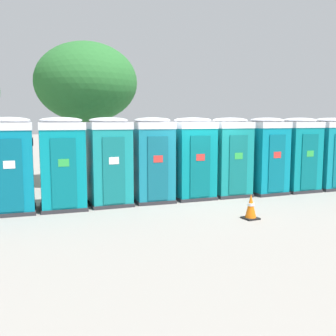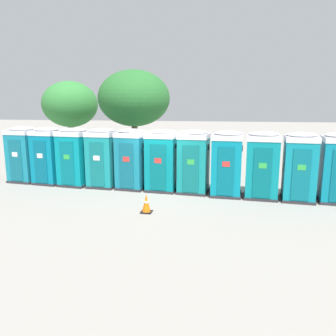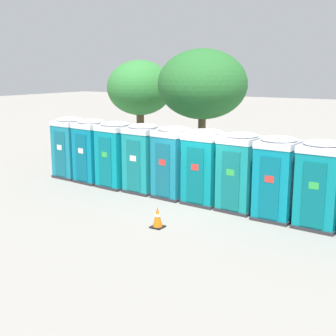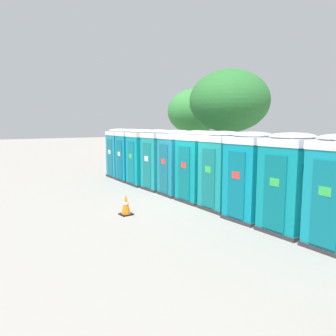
{
  "view_description": "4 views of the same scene",
  "coord_description": "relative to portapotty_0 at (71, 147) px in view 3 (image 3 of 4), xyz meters",
  "views": [
    {
      "loc": [
        -5.91,
        -10.77,
        2.46
      ],
      "look_at": [
        -0.84,
        -0.01,
        1.0
      ],
      "focal_mm": 42.0,
      "sensor_mm": 36.0,
      "label": 1
    },
    {
      "loc": [
        2.58,
        -13.06,
        3.49
      ],
      "look_at": [
        0.26,
        -0.1,
        0.96
      ],
      "focal_mm": 35.0,
      "sensor_mm": 36.0,
      "label": 2
    },
    {
      "loc": [
        7.16,
        -13.66,
        4.47
      ],
      "look_at": [
        -1.51,
        0.05,
        1.04
      ],
      "focal_mm": 50.0,
      "sensor_mm": 36.0,
      "label": 3
    },
    {
      "loc": [
        8.6,
        -7.79,
        2.72
      ],
      "look_at": [
        -1.89,
        0.08,
        1.0
      ],
      "focal_mm": 35.0,
      "sensor_mm": 36.0,
      "label": 4
    }
  ],
  "objects": [
    {
      "name": "street_tree_0",
      "position": [
        -0.28,
        5.4,
        2.24
      ],
      "size": [
        3.33,
        3.33,
        4.94
      ],
      "color": "brown",
      "rests_on": "ground"
    },
    {
      "name": "portapotty_6",
      "position": [
        7.91,
        -0.6,
        0.0
      ],
      "size": [
        1.3,
        1.3,
        2.54
      ],
      "color": "#2D2D33",
      "rests_on": "ground"
    },
    {
      "name": "portapotty_8",
      "position": [
        10.54,
        -0.92,
        -0.0
      ],
      "size": [
        1.31,
        1.28,
        2.54
      ],
      "color": "#2D2D33",
      "rests_on": "ground"
    },
    {
      "name": "ground_plane",
      "position": [
        6.6,
        -0.47,
        -1.28
      ],
      "size": [
        120.0,
        120.0,
        0.0
      ],
      "primitive_type": "plane",
      "color": "gray"
    },
    {
      "name": "portapotty_2",
      "position": [
        2.63,
        -0.29,
        -0.0
      ],
      "size": [
        1.36,
        1.33,
        2.54
      ],
      "color": "#2D2D33",
      "rests_on": "ground"
    },
    {
      "name": "traffic_cone",
      "position": [
        6.64,
        -3.45,
        -0.97
      ],
      "size": [
        0.36,
        0.36,
        0.64
      ],
      "color": "black",
      "rests_on": "ground"
    },
    {
      "name": "portapotty_3",
      "position": [
        3.95,
        -0.32,
        0.0
      ],
      "size": [
        1.26,
        1.28,
        2.54
      ],
      "color": "#2D2D33",
      "rests_on": "ground"
    },
    {
      "name": "portapotty_0",
      "position": [
        0.0,
        0.0,
        0.0
      ],
      "size": [
        1.33,
        1.31,
        2.54
      ],
      "color": "#2D2D33",
      "rests_on": "ground"
    },
    {
      "name": "street_tree_1",
      "position": [
        4.29,
        3.57,
        2.55
      ],
      "size": [
        3.79,
        3.79,
        5.33
      ],
      "color": "brown",
      "rests_on": "ground"
    },
    {
      "name": "portapotty_1",
      "position": [
        1.31,
        -0.15,
        0.0
      ],
      "size": [
        1.31,
        1.32,
        2.54
      ],
      "color": "#2D2D33",
      "rests_on": "ground"
    },
    {
      "name": "portapotty_5",
      "position": [
        6.59,
        -0.5,
        -0.0
      ],
      "size": [
        1.33,
        1.29,
        2.54
      ],
      "color": "#2D2D33",
      "rests_on": "ground"
    },
    {
      "name": "portapotty_4",
      "position": [
        5.27,
        -0.4,
        0.0
      ],
      "size": [
        1.29,
        1.32,
        2.54
      ],
      "color": "#2D2D33",
      "rests_on": "ground"
    },
    {
      "name": "portapotty_7",
      "position": [
        9.22,
        -0.82,
        0.0
      ],
      "size": [
        1.23,
        1.25,
        2.54
      ],
      "color": "#2D2D33",
      "rests_on": "ground"
    }
  ]
}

